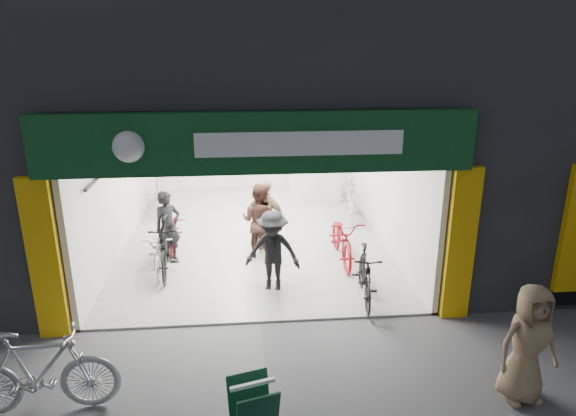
{
  "coord_description": "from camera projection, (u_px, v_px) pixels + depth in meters",
  "views": [
    {
      "loc": [
        -0.23,
        -7.45,
        4.49
      ],
      "look_at": [
        0.58,
        1.5,
        1.5
      ],
      "focal_mm": 32.0,
      "sensor_mm": 36.0,
      "label": 1
    }
  ],
  "objects": [
    {
      "name": "ground",
      "position": [
        261.0,
        323.0,
        8.47
      ],
      "size": [
        60.0,
        60.0,
        0.0
      ],
      "primitive_type": "plane",
      "color": "#56565B",
      "rests_on": "ground"
    },
    {
      "name": "building",
      "position": [
        288.0,
        45.0,
        11.9
      ],
      "size": [
        17.0,
        10.27,
        8.0
      ],
      "color": "#232326",
      "rests_on": "ground"
    },
    {
      "name": "bike_left_front",
      "position": [
        159.0,
        251.0,
        10.25
      ],
      "size": [
        0.75,
        1.69,
        0.86
      ],
      "primitive_type": "imported",
      "rotation": [
        0.0,
        0.0,
        0.11
      ],
      "color": "silver",
      "rests_on": "ground"
    },
    {
      "name": "bike_left_midfront",
      "position": [
        165.0,
        247.0,
        10.13
      ],
      "size": [
        0.66,
        1.89,
        1.12
      ],
      "primitive_type": "imported",
      "rotation": [
        0.0,
        0.0,
        0.07
      ],
      "color": "black",
      "rests_on": "ground"
    },
    {
      "name": "bike_left_midback",
      "position": [
        173.0,
        231.0,
        11.37
      ],
      "size": [
        0.67,
        1.62,
        0.83
      ],
      "primitive_type": "imported",
      "rotation": [
        0.0,
        0.0,
        0.07
      ],
      "color": "maroon",
      "rests_on": "ground"
    },
    {
      "name": "bike_left_back",
      "position": [
        158.0,
        193.0,
        13.73
      ],
      "size": [
        0.78,
        1.84,
        1.07
      ],
      "primitive_type": "imported",
      "rotation": [
        0.0,
        0.0,
        0.16
      ],
      "color": "#B3B4B8",
      "rests_on": "ground"
    },
    {
      "name": "bike_right_front",
      "position": [
        365.0,
        276.0,
        9.05
      ],
      "size": [
        0.66,
        1.69,
        0.99
      ],
      "primitive_type": "imported",
      "rotation": [
        0.0,
        0.0,
        -0.12
      ],
      "color": "black",
      "rests_on": "ground"
    },
    {
      "name": "bike_right_mid",
      "position": [
        342.0,
        239.0,
        10.69
      ],
      "size": [
        0.67,
        1.92,
        1.01
      ],
      "primitive_type": "imported",
      "rotation": [
        0.0,
        0.0,
        0.0
      ],
      "color": "maroon",
      "rests_on": "ground"
    },
    {
      "name": "bike_right_back",
      "position": [
        350.0,
        198.0,
        13.18
      ],
      "size": [
        0.78,
        1.93,
        1.13
      ],
      "primitive_type": "imported",
      "rotation": [
        0.0,
        0.0,
        -0.14
      ],
      "color": "#B1B1B6",
      "rests_on": "ground"
    },
    {
      "name": "parked_bike",
      "position": [
        39.0,
        372.0,
        6.32
      ],
      "size": [
        1.95,
        0.65,
        1.15
      ],
      "primitive_type": "imported",
      "rotation": [
        0.0,
        0.0,
        1.63
      ],
      "color": "#B1B1B6",
      "rests_on": "ground"
    },
    {
      "name": "customer_a",
      "position": [
        168.0,
        228.0,
        10.55
      ],
      "size": [
        0.67,
        0.63,
        1.54
      ],
      "primitive_type": "imported",
      "rotation": [
        0.0,
        0.0,
        0.62
      ],
      "color": "black",
      "rests_on": "ground"
    },
    {
      "name": "customer_b",
      "position": [
        259.0,
        221.0,
        10.81
      ],
      "size": [
        0.98,
        0.9,
        1.63
      ],
      "primitive_type": "imported",
      "rotation": [
        0.0,
        0.0,
        2.7
      ],
      "color": "#3D241C",
      "rests_on": "ground"
    },
    {
      "name": "customer_c",
      "position": [
        273.0,
        252.0,
        9.34
      ],
      "size": [
        1.12,
        0.8,
        1.56
      ],
      "primitive_type": "imported",
      "rotation": [
        0.0,
        0.0,
        -0.24
      ],
      "color": "black",
      "rests_on": "ground"
    },
    {
      "name": "customer_d",
      "position": [
        266.0,
        217.0,
        11.06
      ],
      "size": [
        1.01,
        0.84,
        1.62
      ],
      "primitive_type": "imported",
      "rotation": [
        0.0,
        0.0,
        2.57
      ],
      "color": "#917154",
      "rests_on": "ground"
    },
    {
      "name": "pedestrian_near",
      "position": [
        528.0,
        344.0,
        6.47
      ],
      "size": [
        0.83,
        0.58,
        1.62
      ],
      "primitive_type": "imported",
      "rotation": [
        0.0,
        0.0,
        0.09
      ],
      "color": "#896F4F",
      "rests_on": "ground"
    },
    {
      "name": "sandwich_board",
      "position": [
        253.0,
        410.0,
        5.88
      ],
      "size": [
        0.62,
        0.63,
        0.77
      ],
      "rotation": [
        0.0,
        0.0,
        0.27
      ],
      "color": "#0F3C25",
      "rests_on": "ground"
    }
  ]
}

